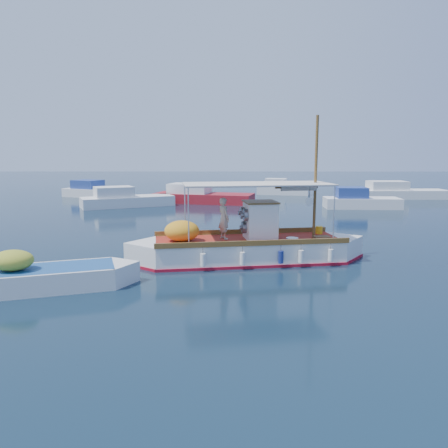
{
  "coord_description": "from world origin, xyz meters",
  "views": [
    {
      "loc": [
        -0.89,
        -16.85,
        4.25
      ],
      "look_at": [
        -0.96,
        0.0,
        1.47
      ],
      "focal_mm": 35.0,
      "sensor_mm": 36.0,
      "label": 1
    }
  ],
  "objects": [
    {
      "name": "dinghy",
      "position": [
        -6.73,
        -3.72,
        0.31
      ],
      "size": [
        5.84,
        3.0,
        1.5
      ],
      "rotation": [
        0.0,
        0.0,
        0.31
      ],
      "color": "white",
      "rests_on": "ground"
    },
    {
      "name": "bg_boat_ne",
      "position": [
        9.34,
        16.39,
        0.49
      ],
      "size": [
        5.7,
        2.48,
        1.8
      ],
      "rotation": [
        0.0,
        0.0,
        -0.05
      ],
      "color": "silver",
      "rests_on": "ground"
    },
    {
      "name": "bg_boat_far_w",
      "position": [
        -13.46,
        24.57,
        0.49
      ],
      "size": [
        6.76,
        4.82,
        1.8
      ],
      "rotation": [
        0.0,
        0.0,
        -0.44
      ],
      "color": "silver",
      "rests_on": "ground"
    },
    {
      "name": "ground",
      "position": [
        0.0,
        0.0,
        0.0
      ],
      "size": [
        160.0,
        160.0,
        0.0
      ],
      "primitive_type": "plane",
      "color": "black",
      "rests_on": "ground"
    },
    {
      "name": "bg_boat_far_n",
      "position": [
        4.77,
        27.27,
        0.49
      ],
      "size": [
        5.43,
        3.24,
        1.8
      ],
      "rotation": [
        0.0,
        0.0,
        -0.26
      ],
      "color": "silver",
      "rests_on": "ground"
    },
    {
      "name": "bg_boat_n",
      "position": [
        -3.02,
        19.96,
        0.49
      ],
      "size": [
        8.74,
        4.76,
        1.8
      ],
      "rotation": [
        0.0,
        0.0,
        -0.25
      ],
      "color": "maroon",
      "rests_on": "ground"
    },
    {
      "name": "fishing_caique",
      "position": [
        -0.07,
        -0.04,
        0.51
      ],
      "size": [
        9.48,
        3.59,
        5.85
      ],
      "rotation": [
        0.0,
        0.0,
        0.15
      ],
      "color": "white",
      "rests_on": "ground"
    },
    {
      "name": "bg_boat_nw",
      "position": [
        -8.84,
        17.21,
        0.49
      ],
      "size": [
        7.4,
        5.16,
        1.8
      ],
      "rotation": [
        0.0,
        0.0,
        0.44
      ],
      "color": "silver",
      "rests_on": "ground"
    },
    {
      "name": "bg_boat_e",
      "position": [
        15.01,
        23.55,
        0.49
      ],
      "size": [
        8.42,
        2.73,
        1.8
      ],
      "rotation": [
        0.0,
        0.0,
        0.02
      ],
      "color": "silver",
      "rests_on": "ground"
    }
  ]
}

